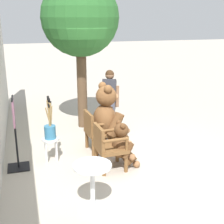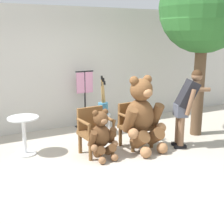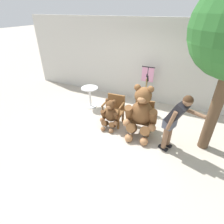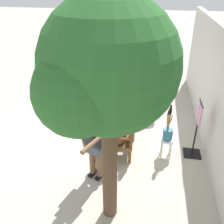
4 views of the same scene
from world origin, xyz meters
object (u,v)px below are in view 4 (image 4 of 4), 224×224
object	(u,v)px
white_stool	(167,143)
patio_tree	(104,72)
teddy_bear_large	(112,130)
person_visitor	(92,143)
wooden_chair_right	(124,140)
teddy_bear_small	(117,121)
clothing_display_stand	(197,128)
wooden_chair_left	(128,121)
round_side_table	(151,103)
brush_bucket	(168,132)

from	to	relation	value
white_stool	patio_tree	bearing A→B (deg)	-28.76
teddy_bear_large	patio_tree	xyz separation A→B (m)	(1.68, 0.19, 1.95)
patio_tree	white_stool	bearing A→B (deg)	151.24
teddy_bear_large	person_visitor	xyz separation A→B (m)	(0.85, -0.26, 0.21)
wooden_chair_right	person_visitor	world-z (taller)	person_visitor
teddy_bear_small	clothing_display_stand	size ratio (longest dim) A/B	0.66
wooden_chair_left	white_stool	bearing A→B (deg)	55.60
teddy_bear_small	patio_tree	distance (m)	3.39
teddy_bear_large	white_stool	world-z (taller)	teddy_bear_large
white_stool	clothing_display_stand	distance (m)	0.75
white_stool	round_side_table	world-z (taller)	round_side_table
wooden_chair_right	brush_bucket	world-z (taller)	brush_bucket
wooden_chair_left	person_visitor	world-z (taller)	person_visitor
white_stool	patio_tree	size ratio (longest dim) A/B	0.13
wooden_chair_left	white_stool	world-z (taller)	wooden_chair_left
wooden_chair_right	clothing_display_stand	world-z (taller)	clothing_display_stand
wooden_chair_left	wooden_chair_right	xyz separation A→B (m)	(0.87, -0.00, 0.00)
wooden_chair_right	patio_tree	size ratio (longest dim) A/B	0.24
white_stool	patio_tree	distance (m)	3.16
person_visitor	patio_tree	world-z (taller)	patio_tree
wooden_chair_left	teddy_bear_small	size ratio (longest dim) A/B	0.95
person_visitor	round_side_table	world-z (taller)	person_visitor
patio_tree	wooden_chair_left	bearing A→B (deg)	178.36
teddy_bear_large	brush_bucket	xyz separation A→B (m)	(-0.22, 1.23, -0.04)
person_visitor	white_stool	distance (m)	1.91
teddy_bear_large	brush_bucket	distance (m)	1.25
teddy_bear_large	clothing_display_stand	bearing A→B (deg)	101.46
teddy_bear_small	white_stool	bearing A→B (deg)	62.44
wooden_chair_right	white_stool	distance (m)	1.00
clothing_display_stand	round_side_table	bearing A→B (deg)	-147.99
wooden_chair_left	wooden_chair_right	bearing A→B (deg)	-0.01
person_visitor	brush_bucket	distance (m)	1.84
wooden_chair_right	teddy_bear_large	distance (m)	0.36
teddy_bear_small	white_stool	xyz separation A→B (m)	(0.66, 1.26, -0.09)
wooden_chair_left	teddy_bear_large	size ratio (longest dim) A/B	0.60
wooden_chair_left	round_side_table	distance (m)	1.30
white_stool	brush_bucket	bearing A→B (deg)	-107.06
wooden_chair_left	person_visitor	size ratio (longest dim) A/B	0.56
teddy_bear_small	wooden_chair_left	bearing A→B (deg)	91.26
wooden_chair_left	clothing_display_stand	size ratio (longest dim) A/B	0.63
white_stool	brush_bucket	distance (m)	0.31
wooden_chair_right	brush_bucket	distance (m)	1.01
wooden_chair_left	round_side_table	world-z (taller)	wooden_chair_left
wooden_chair_right	teddy_bear_small	bearing A→B (deg)	-161.42
round_side_table	clothing_display_stand	xyz separation A→B (m)	(1.68, 1.05, 0.27)
teddy_bear_large	clothing_display_stand	world-z (taller)	teddy_bear_large
teddy_bear_large	teddy_bear_small	bearing A→B (deg)	-177.94
teddy_bear_large	person_visitor	distance (m)	0.91
brush_bucket	round_side_table	xyz separation A→B (m)	(-1.84, -0.41, -0.22)
teddy_bear_large	person_visitor	size ratio (longest dim) A/B	0.94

